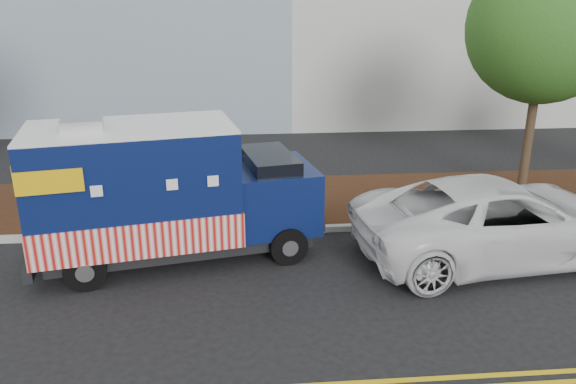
{
  "coord_description": "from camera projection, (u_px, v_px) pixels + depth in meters",
  "views": [
    {
      "loc": [
        -0.17,
        -11.46,
        5.61
      ],
      "look_at": [
        0.86,
        0.6,
        1.36
      ],
      "focal_mm": 35.0,
      "sensor_mm": 36.0,
      "label": 1
    }
  ],
  "objects": [
    {
      "name": "curb",
      "position": [
        251.0,
        231.0,
        13.94
      ],
      "size": [
        120.0,
        0.18,
        0.15
      ],
      "primitive_type": "cube",
      "color": "#9E9E99",
      "rests_on": "ground"
    },
    {
      "name": "ground",
      "position": [
        252.0,
        259.0,
        12.65
      ],
      "size": [
        120.0,
        120.0,
        0.0
      ],
      "primitive_type": "plane",
      "color": "black",
      "rests_on": "ground"
    },
    {
      "name": "mulch_strip",
      "position": [
        249.0,
        202.0,
        15.92
      ],
      "size": [
        120.0,
        4.0,
        0.15
      ],
      "primitive_type": "cube",
      "color": "black",
      "rests_on": "ground"
    },
    {
      "name": "sign_post",
      "position": [
        109.0,
        184.0,
        13.84
      ],
      "size": [
        0.06,
        0.06,
        2.4
      ],
      "primitive_type": "cube",
      "color": "#473828",
      "rests_on": "ground"
    },
    {
      "name": "food_truck",
      "position": [
        162.0,
        196.0,
        12.22
      ],
      "size": [
        6.54,
        3.42,
        3.28
      ],
      "rotation": [
        0.0,
        0.0,
        0.19
      ],
      "color": "black",
      "rests_on": "ground"
    },
    {
      "name": "white_car",
      "position": [
        499.0,
        219.0,
        12.47
      ],
      "size": [
        6.8,
        3.74,
        1.8
      ],
      "primitive_type": "imported",
      "rotation": [
        0.0,
        0.0,
        1.69
      ],
      "color": "white",
      "rests_on": "ground"
    },
    {
      "name": "tree_c",
      "position": [
        545.0,
        27.0,
        15.33
      ],
      "size": [
        4.23,
        4.23,
        6.93
      ],
      "color": "#38281C",
      "rests_on": "ground"
    }
  ]
}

